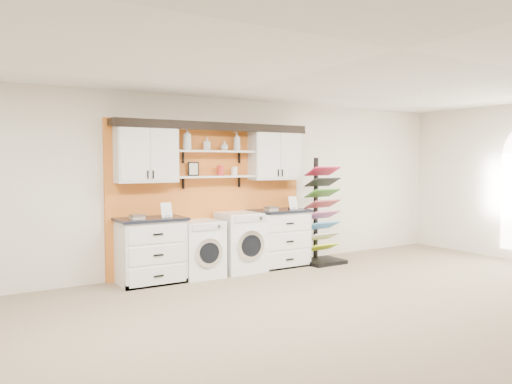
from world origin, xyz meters
TOP-DOWN VIEW (x-y plane):
  - floor at (0.00, 0.00)m, footprint 10.00×10.00m
  - ceiling at (0.00, 0.00)m, footprint 10.00×10.00m
  - wall_back at (0.00, 4.00)m, footprint 10.00×0.00m
  - accent_panel at (0.00, 3.96)m, footprint 3.40×0.07m
  - upper_cabinet_left at (-1.13, 3.79)m, footprint 0.90×0.35m
  - upper_cabinet_right at (1.13, 3.79)m, footprint 0.90×0.35m
  - shelf_lower at (0.00, 3.80)m, footprint 1.32×0.28m
  - shelf_upper at (0.00, 3.80)m, footprint 1.32×0.28m
  - crown_molding at (0.00, 3.81)m, footprint 3.30×0.41m
  - picture_frame at (-0.35, 3.85)m, footprint 0.18×0.02m
  - canister_red at (0.10, 3.80)m, footprint 0.11×0.11m
  - canister_cream at (0.35, 3.80)m, footprint 0.10×0.10m
  - base_cabinet_left at (-1.13, 3.64)m, footprint 0.98×0.66m
  - base_cabinet_right at (1.13, 3.64)m, footprint 0.98×0.66m
  - washer at (-0.36, 3.64)m, footprint 0.62×0.71m
  - dryer at (0.37, 3.64)m, footprint 0.68×0.71m
  - sample_rack at (1.90, 3.45)m, footprint 0.68×0.57m
  - soap_bottle_a at (-0.47, 3.80)m, footprint 0.17×0.17m
  - soap_bottle_b at (-0.14, 3.80)m, footprint 0.13×0.13m
  - soap_bottle_c at (0.17, 3.80)m, footprint 0.16×0.16m
  - soap_bottle_d at (0.40, 3.80)m, footprint 0.12×0.12m

SIDE VIEW (x-z plane):
  - floor at x=0.00m, z-range 0.00..0.00m
  - washer at x=-0.36m, z-range 0.00..0.87m
  - dryer at x=0.37m, z-range 0.00..0.95m
  - base_cabinet_left at x=-1.13m, z-range 0.00..0.96m
  - base_cabinet_right at x=1.13m, z-range 0.00..0.96m
  - sample_rack at x=1.90m, z-range -0.35..1.48m
  - accent_panel at x=0.00m, z-range 0.00..2.40m
  - wall_back at x=0.00m, z-range -3.60..6.40m
  - shelf_lower at x=0.00m, z-range 1.52..1.54m
  - canister_cream at x=0.35m, z-range 1.54..1.69m
  - canister_red at x=0.10m, z-range 1.54..1.71m
  - picture_frame at x=-0.35m, z-range 1.54..1.77m
  - upper_cabinet_left at x=-1.13m, z-range 1.46..2.30m
  - upper_cabinet_right at x=1.13m, z-range 1.46..2.30m
  - shelf_upper at x=0.00m, z-range 1.92..1.94m
  - soap_bottle_c at x=0.17m, z-range 1.95..2.10m
  - soap_bottle_b at x=-0.14m, z-range 1.95..2.15m
  - soap_bottle_d at x=0.40m, z-range 1.95..2.25m
  - soap_bottle_a at x=-0.47m, z-range 1.95..2.28m
  - crown_molding at x=0.00m, z-range 2.26..2.39m
  - ceiling at x=0.00m, z-range 2.80..2.80m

